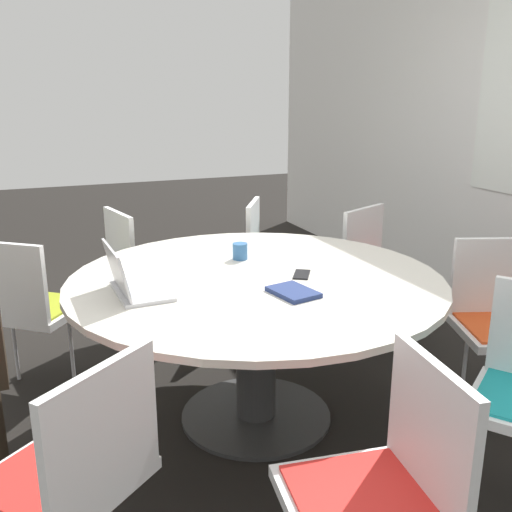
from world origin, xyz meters
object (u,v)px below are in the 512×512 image
at_px(chair_7, 140,263).
at_px(laptop, 131,282).
at_px(chair_2, 385,481).
at_px(chair_5, 379,264).
at_px(chair_8, 29,301).
at_px(spiral_notebook, 293,292).
at_px(cell_phone, 302,274).
at_px(chair_6, 272,252).
at_px(chair_1, 74,466).
at_px(coffee_cup, 240,251).
at_px(chair_4, 500,312).

distance_m(chair_7, laptop, 1.25).
height_order(chair_2, chair_5, same).
height_order(chair_8, spiral_notebook, chair_8).
height_order(spiral_notebook, cell_phone, spiral_notebook).
xyz_separation_m(chair_6, laptop, (1.10, -1.14, 0.28)).
distance_m(chair_8, cell_phone, 1.44).
xyz_separation_m(chair_1, coffee_cup, (-1.11, 0.94, 0.26)).
distance_m(chair_2, chair_5, 2.13).
distance_m(chair_7, cell_phone, 1.36).
distance_m(chair_4, chair_5, 0.93).
distance_m(chair_5, cell_phone, 1.09).
bearing_deg(chair_7, cell_phone, 11.06).
xyz_separation_m(chair_2, coffee_cup, (-1.51, 0.14, 0.26)).
xyz_separation_m(chair_4, chair_6, (-1.43, -0.60, 0.00)).
distance_m(chair_1, spiral_notebook, 1.12).
bearing_deg(chair_5, laptop, -5.04).
bearing_deg(chair_5, cell_phone, 11.26).
height_order(chair_5, coffee_cup, chair_5).
relative_size(chair_6, spiral_notebook, 3.65).
bearing_deg(chair_8, cell_phone, 5.99).
bearing_deg(chair_8, chair_6, 52.11).
bearing_deg(chair_4, spiral_notebook, 16.42).
height_order(chair_1, chair_4, same).
height_order(laptop, coffee_cup, laptop).
bearing_deg(chair_6, laptop, -15.39).
relative_size(chair_5, chair_6, 1.00).
relative_size(laptop, spiral_notebook, 1.46).
bearing_deg(chair_7, chair_1, -28.44).
relative_size(chair_5, chair_7, 1.00).
xyz_separation_m(chair_4, chair_8, (-1.06, -2.15, 0.00)).
bearing_deg(chair_2, cell_phone, -7.01).
distance_m(chair_6, chair_7, 0.88).
bearing_deg(cell_phone, chair_2, -15.35).
xyz_separation_m(chair_1, chair_6, (-1.88, 1.47, 0.00)).
xyz_separation_m(chair_5, cell_phone, (0.62, -0.87, 0.23)).
height_order(chair_6, cell_phone, chair_6).
bearing_deg(chair_5, spiral_notebook, 15.16).
xyz_separation_m(chair_8, coffee_cup, (0.40, 1.03, 0.26)).
relative_size(chair_1, coffee_cup, 10.27).
bearing_deg(coffee_cup, chair_5, 104.22).
relative_size(chair_2, spiral_notebook, 3.65).
relative_size(chair_5, chair_8, 1.00).
distance_m(chair_4, chair_8, 2.40).
bearing_deg(cell_phone, chair_7, -157.16).
relative_size(spiral_notebook, cell_phone, 1.51).
bearing_deg(chair_4, chair_8, -5.90).
relative_size(chair_7, cell_phone, 5.51).
xyz_separation_m(laptop, cell_phone, (0.04, 0.78, -0.05)).
xyz_separation_m(chair_6, cell_phone, (1.14, -0.35, 0.23)).
height_order(chair_1, cell_phone, chair_1).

